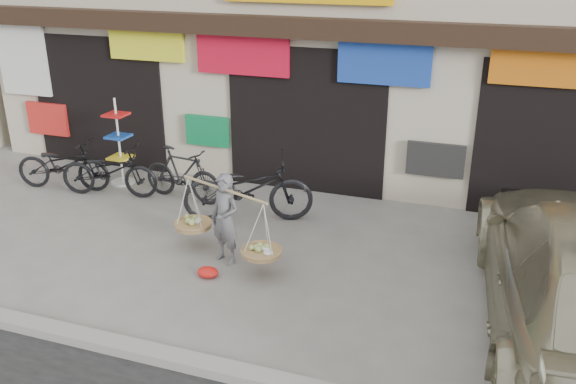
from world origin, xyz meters
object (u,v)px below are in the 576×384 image
(bike_0, at_px, (109,171))
(display_rack, at_px, (120,150))
(street_vendor, at_px, (225,223))
(bike_2, at_px, (248,189))
(bike_1, at_px, (182,174))
(bike_3, at_px, (63,165))

(bike_0, distance_m, display_rack, 0.67)
(street_vendor, xyz_separation_m, bike_2, (-0.25, 1.46, -0.04))
(bike_0, height_order, bike_1, bike_1)
(bike_0, xyz_separation_m, bike_2, (2.86, -0.17, 0.09))
(street_vendor, bearing_deg, bike_1, 152.70)
(bike_1, height_order, display_rack, display_rack)
(bike_3, bearing_deg, street_vendor, -121.87)
(bike_2, bearing_deg, bike_0, 65.72)
(bike_0, xyz_separation_m, bike_1, (1.38, 0.27, 0.01))
(street_vendor, distance_m, display_rack, 3.98)
(bike_2, xyz_separation_m, bike_3, (-3.89, 0.17, -0.09))
(display_rack, bearing_deg, bike_0, -76.13)
(bike_1, height_order, bike_2, bike_2)
(display_rack, bearing_deg, bike_3, -144.31)
(street_vendor, height_order, bike_3, street_vendor)
(bike_1, bearing_deg, street_vendor, -129.25)
(bike_0, height_order, display_rack, display_rack)
(bike_0, bearing_deg, bike_1, -89.30)
(street_vendor, xyz_separation_m, display_rack, (-3.27, 2.26, 0.07))
(bike_2, relative_size, display_rack, 1.28)
(bike_1, relative_size, bike_2, 0.76)
(bike_1, bearing_deg, bike_2, -98.24)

